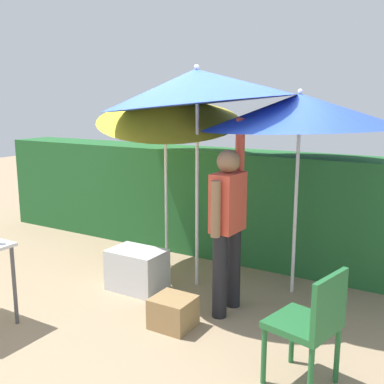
% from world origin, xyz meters
% --- Properties ---
extents(ground_plane, '(24.00, 24.00, 0.00)m').
position_xyz_m(ground_plane, '(0.00, 0.00, 0.00)').
color(ground_plane, '#9E8466').
extents(hedge_row, '(8.00, 0.70, 1.40)m').
position_xyz_m(hedge_row, '(0.00, 1.61, 0.70)').
color(hedge_row, '#23602D').
rests_on(hedge_row, ground_plane).
extents(umbrella_rainbow, '(2.06, 2.04, 2.48)m').
position_xyz_m(umbrella_rainbow, '(-0.04, 0.46, 2.18)').
color(umbrella_rainbow, silver).
rests_on(umbrella_rainbow, ground_plane).
extents(umbrella_orange, '(1.78, 1.73, 2.40)m').
position_xyz_m(umbrella_orange, '(-0.64, 0.81, 1.96)').
color(umbrella_orange, silver).
rests_on(umbrella_orange, ground_plane).
extents(umbrella_yellow, '(2.02, 2.01, 2.16)m').
position_xyz_m(umbrella_yellow, '(0.94, 0.83, 1.93)').
color(umbrella_yellow, silver).
rests_on(umbrella_yellow, ground_plane).
extents(person_vendor, '(0.23, 0.55, 1.88)m').
position_xyz_m(person_vendor, '(0.54, 0.05, 0.93)').
color(person_vendor, black).
rests_on(person_vendor, ground_plane).
extents(chair_plastic, '(0.53, 0.53, 0.89)m').
position_xyz_m(chair_plastic, '(1.61, -0.73, 0.51)').
color(chair_plastic, '#236633').
rests_on(chair_plastic, ground_plane).
extents(cooler_box, '(0.60, 0.41, 0.45)m').
position_xyz_m(cooler_box, '(-0.54, 0.03, 0.22)').
color(cooler_box, silver).
rests_on(cooler_box, ground_plane).
extents(crate_cardboard, '(0.37, 0.34, 0.28)m').
position_xyz_m(crate_cardboard, '(0.27, -0.49, 0.14)').
color(crate_cardboard, '#9E7A4C').
rests_on(crate_cardboard, ground_plane).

